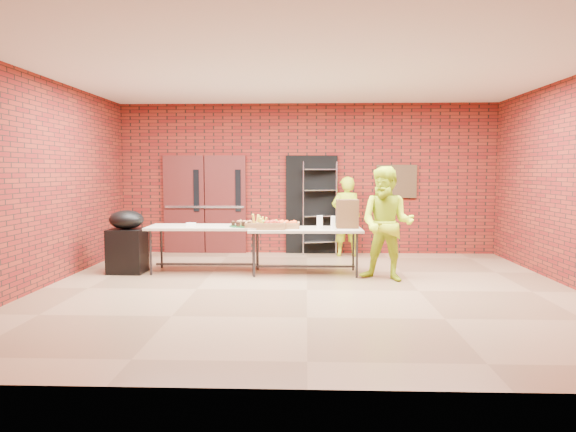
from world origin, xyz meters
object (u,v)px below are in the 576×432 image
(coffee_dispenser, at_px, (347,214))
(volunteer_woman, at_px, (346,217))
(table_left, at_px, (205,230))
(table_right, at_px, (305,232))
(volunteer_man, at_px, (387,224))
(covered_grill, at_px, (127,242))
(wire_rack, at_px, (320,208))

(coffee_dispenser, relative_size, volunteer_woman, 0.30)
(table_left, distance_m, table_right, 1.76)
(table_left, relative_size, volunteer_man, 1.08)
(covered_grill, bearing_deg, table_right, 2.21)
(volunteer_man, bearing_deg, volunteer_woman, 125.12)
(table_left, bearing_deg, coffee_dispenser, -1.55)
(table_left, xyz_separation_m, coffee_dispenser, (2.47, -0.02, 0.29))
(covered_grill, xyz_separation_m, volunteer_man, (4.40, -0.45, 0.37))
(coffee_dispenser, height_order, volunteer_man, volunteer_man)
(table_right, xyz_separation_m, volunteer_woman, (0.84, 1.88, 0.10))
(wire_rack, xyz_separation_m, covered_grill, (-3.39, -2.13, -0.44))
(covered_grill, bearing_deg, volunteer_woman, 27.59)
(table_right, xyz_separation_m, covered_grill, (-3.09, -0.03, -0.18))
(table_right, bearing_deg, table_left, 174.72)
(table_left, height_order, covered_grill, covered_grill)
(coffee_dispenser, bearing_deg, table_right, -171.76)
(table_left, bearing_deg, volunteer_woman, 33.00)
(coffee_dispenser, bearing_deg, volunteer_man, -44.67)
(wire_rack, bearing_deg, covered_grill, -162.79)
(volunteer_woman, bearing_deg, table_right, 63.58)
(table_right, relative_size, volunteer_woman, 1.17)
(volunteer_woman, xyz_separation_m, volunteer_man, (0.47, -2.36, 0.09))
(coffee_dispenser, distance_m, covered_grill, 3.85)
(coffee_dispenser, bearing_deg, wire_rack, 101.86)
(table_left, distance_m, volunteer_man, 3.13)
(coffee_dispenser, height_order, volunteer_woman, volunteer_woman)
(table_left, relative_size, coffee_dispenser, 4.07)
(table_left, distance_m, coffee_dispenser, 2.49)
(table_left, xyz_separation_m, table_right, (1.75, -0.12, -0.02))
(table_right, distance_m, covered_grill, 3.10)
(covered_grill, bearing_deg, wire_rack, 33.81)
(table_right, height_order, coffee_dispenser, coffee_dispenser)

